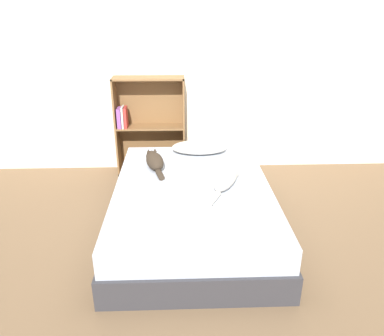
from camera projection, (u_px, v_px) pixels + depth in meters
name	position (u px, v px, depth m)	size (l,w,h in m)	color
ground_plane	(193.00, 228.00, 3.40)	(8.00, 8.00, 0.00)	brown
wall_back	(188.00, 64.00, 4.22)	(8.00, 0.06, 2.50)	silver
bed	(193.00, 208.00, 3.31)	(1.37, 1.98, 0.43)	#333338
pillow	(200.00, 147.00, 3.93)	(0.58, 0.33, 0.11)	beige
cat_light	(227.00, 178.00, 3.19)	(0.37, 0.59, 0.16)	beige
cat_dark	(155.00, 161.00, 3.56)	(0.23, 0.48, 0.15)	#33281E
bookshelf	(149.00, 125.00, 4.37)	(0.79, 0.26, 1.13)	brown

